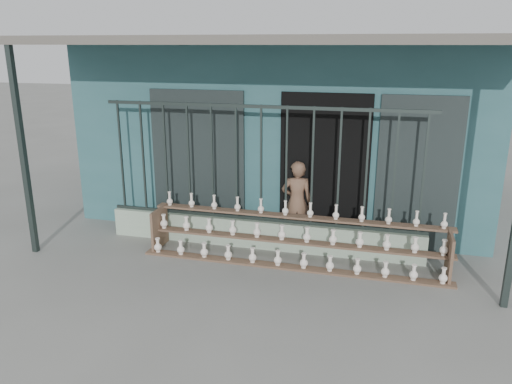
# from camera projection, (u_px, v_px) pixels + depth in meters

# --- Properties ---
(ground) EXTENTS (60.00, 60.00, 0.00)m
(ground) POSITION_uv_depth(u_px,v_px,m) (237.00, 283.00, 6.73)
(ground) COLOR slate
(workshop_building) EXTENTS (7.40, 6.60, 3.21)m
(workshop_building) POSITION_uv_depth(u_px,v_px,m) (296.00, 119.00, 10.18)
(workshop_building) COLOR #2D5B60
(workshop_building) RESTS_ON ground
(parapet_wall) EXTENTS (5.00, 0.20, 0.45)m
(parapet_wall) POSITION_uv_depth(u_px,v_px,m) (261.00, 234.00, 7.87)
(parapet_wall) COLOR #A1BBA0
(parapet_wall) RESTS_ON ground
(security_fence) EXTENTS (5.00, 0.04, 1.80)m
(security_fence) POSITION_uv_depth(u_px,v_px,m) (261.00, 164.00, 7.55)
(security_fence) COLOR #283330
(security_fence) RESTS_ON parapet_wall
(shelf_rack) EXTENTS (4.50, 0.68, 0.85)m
(shelf_rack) POSITION_uv_depth(u_px,v_px,m) (294.00, 239.00, 7.30)
(shelf_rack) COLOR brown
(shelf_rack) RESTS_ON ground
(elderly_woman) EXTENTS (0.55, 0.42, 1.35)m
(elderly_woman) POSITION_uv_depth(u_px,v_px,m) (297.00, 202.00, 7.97)
(elderly_woman) COLOR brown
(elderly_woman) RESTS_ON ground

